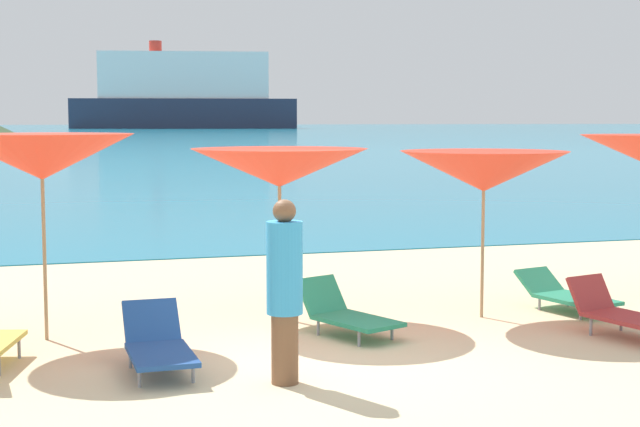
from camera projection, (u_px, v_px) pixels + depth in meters
The scene contains 11 objects.
ground_plane at pixel (185, 250), 19.81m from camera, with size 50.00×100.00×0.30m, color beige.
ocean_water at pixel (46, 130), 227.39m from camera, with size 650.00×440.00×0.02m, color teal.
umbrella_1 at pixel (42, 157), 10.90m from camera, with size 2.28×2.28×2.38m.
umbrella_2 at pixel (279, 168), 12.12m from camera, with size 2.35×2.35×2.18m.
umbrella_3 at pixel (484, 171), 12.19m from camera, with size 2.20×2.20×2.15m.
lounge_chair_1 at pixel (346, 313), 11.32m from camera, with size 1.06×1.46×0.63m.
lounge_chair_2 at pixel (566, 294), 12.78m from camera, with size 0.94×1.54×0.49m.
lounge_chair_4 at pixel (158, 344), 9.71m from camera, with size 0.63×1.43×0.63m.
lounge_chair_6 at pixel (625, 313), 11.19m from camera, with size 0.96×1.59×0.65m.
beachgoer_1 at pixel (285, 287), 9.19m from camera, with size 0.35×0.35×1.79m.
cruise_ship at pixel (184, 95), 264.87m from camera, with size 62.44×21.02×23.95m.
Camera 1 is at (-2.95, -9.61, 2.55)m, focal length 53.83 mm.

